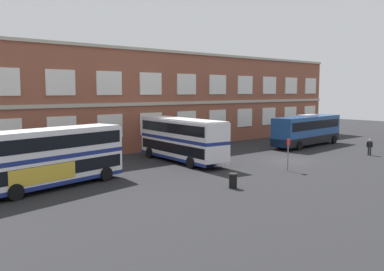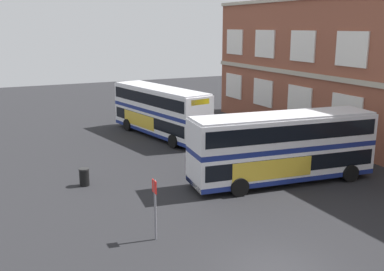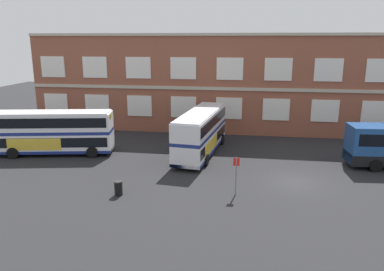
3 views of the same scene
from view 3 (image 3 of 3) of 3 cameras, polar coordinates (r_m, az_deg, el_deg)
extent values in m
plane|color=#232326|center=(31.86, 14.88, -5.51)|extent=(120.00, 120.00, 0.00)
cube|color=brown|center=(46.21, 12.43, 7.68)|extent=(56.83, 8.00, 10.91)
cube|color=#B2A893|center=(42.19, 12.73, 6.75)|extent=(56.83, 0.16, 0.36)
cube|color=#B2A893|center=(41.89, 13.18, 14.67)|extent=(56.83, 0.28, 0.30)
cube|color=silver|center=(48.23, -19.81, 4.55)|extent=(2.89, 0.12, 2.40)
cube|color=silver|center=(46.00, -14.12, 4.53)|extent=(2.89, 0.12, 2.40)
cube|color=silver|center=(44.27, -7.92, 4.45)|extent=(2.89, 0.12, 2.40)
cube|color=silver|center=(43.08, -1.30, 4.32)|extent=(2.89, 0.12, 2.40)
cube|color=silver|center=(42.50, 5.59, 4.11)|extent=(2.89, 0.12, 2.40)
cube|color=silver|center=(42.54, 12.57, 3.85)|extent=(2.89, 0.12, 2.40)
cube|color=silver|center=(43.21, 19.43, 3.53)|extent=(2.89, 0.12, 2.40)
cube|color=silver|center=(44.46, 25.98, 3.18)|extent=(2.89, 0.12, 2.40)
cube|color=silver|center=(47.75, -20.26, 9.71)|extent=(2.89, 0.12, 2.40)
cube|color=silver|center=(45.49, -14.46, 9.95)|extent=(2.89, 0.12, 2.40)
cube|color=silver|center=(43.74, -8.12, 10.09)|extent=(2.89, 0.12, 2.40)
cube|color=silver|center=(42.54, -1.33, 10.11)|extent=(2.89, 0.12, 2.40)
cube|color=silver|center=(41.95, 5.74, 9.99)|extent=(2.89, 0.12, 2.40)
cube|color=silver|center=(41.99, 12.90, 9.71)|extent=(2.89, 0.12, 2.40)
cube|color=silver|center=(42.67, 19.92, 9.29)|extent=(2.89, 0.12, 2.40)
cube|color=silver|center=(43.94, 26.61, 8.76)|extent=(2.89, 0.12, 2.40)
cube|color=silver|center=(37.77, -20.21, -0.86)|extent=(11.28, 4.59, 1.75)
cube|color=black|center=(37.72, -20.23, -0.55)|extent=(10.86, 4.54, 0.90)
cube|color=navy|center=(37.53, -20.34, 0.65)|extent=(11.28, 4.59, 0.30)
cube|color=silver|center=(37.34, -20.46, 2.03)|extent=(11.28, 4.59, 1.55)
cube|color=black|center=(37.32, -20.47, 2.15)|extent=(10.86, 4.54, 0.90)
cube|color=navy|center=(37.96, -20.11, -1.93)|extent=(11.29, 4.61, 0.28)
cube|color=silver|center=(37.18, -20.57, 3.29)|extent=(11.05, 4.45, 0.12)
cube|color=gold|center=(37.01, -22.76, -1.26)|extent=(4.76, 0.95, 1.10)
cube|color=yellow|center=(35.91, -12.20, 2.85)|extent=(0.37, 1.64, 0.40)
cylinder|color=black|center=(35.75, -14.84, -2.45)|extent=(1.08, 0.51, 1.04)
cylinder|color=black|center=(38.14, -14.03, -1.35)|extent=(1.08, 0.51, 1.04)
cylinder|color=black|center=(37.97, -25.43, -2.41)|extent=(1.08, 0.51, 1.04)
cylinder|color=black|center=(40.23, -24.05, -1.37)|extent=(1.08, 0.51, 1.04)
cube|color=silver|center=(35.56, 1.37, -0.87)|extent=(3.81, 11.22, 1.75)
cube|color=black|center=(35.51, 1.37, -0.54)|extent=(3.80, 10.79, 0.90)
cube|color=navy|center=(35.31, 1.38, 0.74)|extent=(3.81, 11.22, 0.30)
cube|color=silver|center=(35.10, 1.39, 2.20)|extent=(3.81, 11.22, 1.55)
cube|color=black|center=(35.08, 1.39, 2.33)|extent=(3.80, 10.79, 0.90)
cube|color=navy|center=(35.76, 1.36, -2.01)|extent=(3.83, 11.22, 0.28)
cube|color=silver|center=(34.93, 1.40, 3.54)|extent=(3.68, 10.99, 0.12)
cube|color=gold|center=(34.02, 2.94, -1.44)|extent=(0.59, 4.81, 1.10)
cube|color=yellow|center=(40.25, 3.29, 4.37)|extent=(1.65, 0.25, 0.40)
cylinder|color=black|center=(39.11, 4.55, -0.57)|extent=(0.44, 1.07, 1.04)
cylinder|color=black|center=(39.65, 0.93, -0.32)|extent=(0.44, 1.07, 1.04)
cylinder|color=black|center=(32.40, 2.13, -3.71)|extent=(0.44, 1.07, 1.04)
cylinder|color=black|center=(33.05, -2.18, -3.34)|extent=(0.44, 1.07, 1.04)
cylinder|color=black|center=(34.37, 26.01, -4.14)|extent=(1.06, 0.40, 1.04)
cylinder|color=black|center=(36.63, 24.58, -2.89)|extent=(1.06, 0.40, 1.04)
cylinder|color=slate|center=(26.39, 6.65, -6.17)|extent=(0.10, 0.10, 2.70)
cube|color=red|center=(26.01, 6.72, -3.98)|extent=(0.44, 0.04, 0.56)
cylinder|color=black|center=(26.98, -11.05, -7.87)|extent=(0.56, 0.56, 0.95)
cylinder|color=black|center=(26.79, -11.10, -6.85)|extent=(0.60, 0.60, 0.08)
camera|label=1|loc=(30.36, -72.36, -3.20)|focal=39.73mm
camera|label=2|loc=(24.41, 49.53, 5.61)|focal=41.81mm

